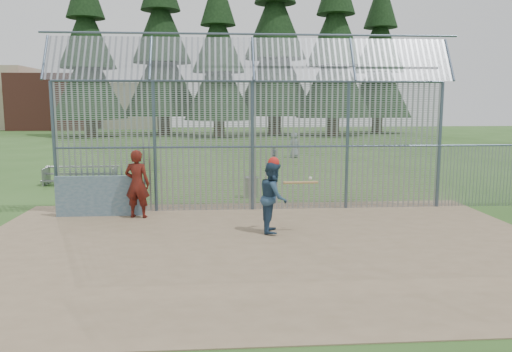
{
  "coord_description": "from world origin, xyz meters",
  "views": [
    {
      "loc": [
        -1.04,
        -11.91,
        3.33
      ],
      "look_at": [
        0.0,
        2.0,
        1.3
      ],
      "focal_mm": 35.0,
      "sensor_mm": 36.0,
      "label": 1
    }
  ],
  "objects": [
    {
      "name": "distant_buildings",
      "position": [
        -23.18,
        56.49,
        3.6
      ],
      "size": [
        26.5,
        10.5,
        8.0
      ],
      "color": "brown",
      "rests_on": "ground"
    },
    {
      "name": "trash_can",
      "position": [
        0.1,
        5.58,
        0.38
      ],
      "size": [
        0.56,
        0.56,
        0.82
      ],
      "color": "gray",
      "rests_on": "ground"
    },
    {
      "name": "bg_kid_seated",
      "position": [
        2.13,
        16.44,
        0.46
      ],
      "size": [
        0.54,
        0.53,
        0.91
      ],
      "primitive_type": "imported",
      "rotation": [
        0.0,
        0.0,
        2.38
      ],
      "color": "slate",
      "rests_on": "ground"
    },
    {
      "name": "onlooker",
      "position": [
        -3.42,
        2.62,
        1.02
      ],
      "size": [
        0.8,
        0.61,
        1.99
      ],
      "primitive_type": "imported",
      "rotation": [
        0.0,
        0.0,
        2.95
      ],
      "color": "maroon",
      "rests_on": "dirt_infield"
    },
    {
      "name": "ground",
      "position": [
        0.0,
        0.0,
        0.0
      ],
      "size": [
        120.0,
        120.0,
        0.0
      ],
      "primitive_type": "plane",
      "color": "#2D511E",
      "rests_on": "ground"
    },
    {
      "name": "dirt_infield",
      "position": [
        0.0,
        -0.5,
        0.01
      ],
      "size": [
        14.0,
        10.0,
        0.02
      ],
      "primitive_type": "cube",
      "color": "#756047",
      "rests_on": "ground"
    },
    {
      "name": "backstop_fence",
      "position": [
        1.81,
        3.43,
        2.36
      ],
      "size": [
        20.09,
        0.81,
        5.3
      ],
      "color": "#47566B",
      "rests_on": "ground"
    },
    {
      "name": "batting_gear",
      "position": [
        0.47,
        0.65,
        1.75
      ],
      "size": [
        1.27,
        0.34,
        0.69
      ],
      "color": "red",
      "rests_on": "ground"
    },
    {
      "name": "bleacher",
      "position": [
        -6.78,
        9.07,
        0.41
      ],
      "size": [
        3.0,
        0.95,
        0.72
      ],
      "color": "slate",
      "rests_on": "ground"
    },
    {
      "name": "conifer_row",
      "position": [
        1.93,
        41.51,
        10.83
      ],
      "size": [
        38.48,
        12.26,
        20.2
      ],
      "color": "#332319",
      "rests_on": "ground"
    },
    {
      "name": "batter",
      "position": [
        0.35,
        0.67,
        0.94
      ],
      "size": [
        0.8,
        0.97,
        1.84
      ],
      "primitive_type": "imported",
      "rotation": [
        0.0,
        0.0,
        1.45
      ],
      "color": "navy",
      "rests_on": "dirt_infield"
    },
    {
      "name": "dugout_wall",
      "position": [
        -4.6,
        2.9,
        0.62
      ],
      "size": [
        2.5,
        0.12,
        1.2
      ],
      "primitive_type": "cube",
      "color": "#38566B",
      "rests_on": "dirt_infield"
    },
    {
      "name": "bg_kid_standing",
      "position": [
        3.61,
        18.65,
        0.79
      ],
      "size": [
        0.92,
        0.86,
        1.57
      ],
      "primitive_type": "imported",
      "rotation": [
        0.0,
        0.0,
        3.79
      ],
      "color": "slate",
      "rests_on": "ground"
    }
  ]
}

